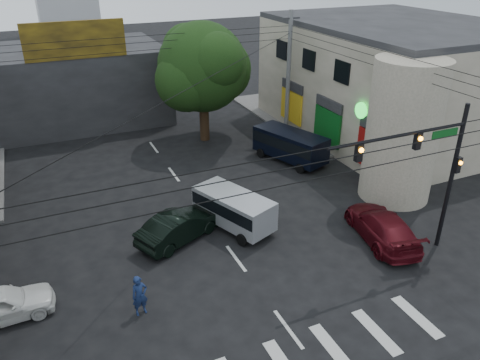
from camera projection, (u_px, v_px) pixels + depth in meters
ground at (254, 283)px, 20.40m from camera, size 160.00×160.00×0.00m
sidewalk_far_right at (348, 111)px, 41.67m from camera, size 16.00×16.00×0.15m
building_right at (393, 81)px, 35.83m from camera, size 14.00×18.00×8.00m
corner_column at (403, 131)px, 25.92m from camera, size 4.00×4.00×8.00m
building_far at (76, 84)px, 38.83m from camera, size 14.00×10.00×6.00m
billboard at (75, 40)px, 32.92m from camera, size 7.00×0.30×2.60m
street_tree at (202, 68)px, 33.31m from camera, size 6.40×6.40×8.70m
traffic_gantry at (428, 161)px, 20.30m from camera, size 7.10×0.35×7.20m
utility_pole_far_right at (288, 74)px, 35.27m from camera, size 0.32×0.32×9.20m
dark_sedan at (180, 226)px, 23.16m from camera, size 5.12×5.83×1.52m
maroon_sedan at (382, 226)px, 23.17m from camera, size 4.19×6.05×1.51m
silver_minivan at (234, 211)px, 24.12m from camera, size 5.67×4.86×1.90m
navy_van at (290, 147)px, 31.68m from camera, size 6.43×5.22×2.08m
traffic_officer at (140, 296)px, 18.36m from camera, size 0.77×0.62×1.76m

